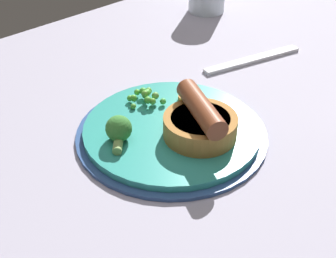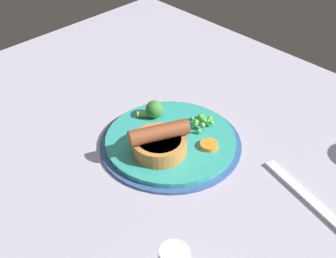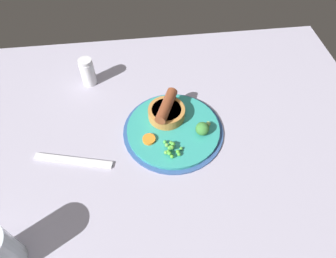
{
  "view_description": "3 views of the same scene",
  "coord_description": "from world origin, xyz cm",
  "px_view_note": "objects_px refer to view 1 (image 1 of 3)",
  "views": [
    {
      "loc": [
        36.76,
        36.41,
        38.42
      ],
      "look_at": [
        5.48,
        2.91,
        5.48
      ],
      "focal_mm": 50.0,
      "sensor_mm": 36.0,
      "label": 1
    },
    {
      "loc": [
        -40.26,
        45.2,
        54.23
      ],
      "look_at": [
        3.24,
        2.79,
        7.25
      ],
      "focal_mm": 50.0,
      "sensor_mm": 36.0,
      "label": 2
    },
    {
      "loc": [
        -2.86,
        -41.84,
        60.98
      ],
      "look_at": [
        2.3,
        0.5,
        5.68
      ],
      "focal_mm": 32.0,
      "sensor_mm": 36.0,
      "label": 3
    }
  ],
  "objects_px": {
    "dinner_plate": "(172,132)",
    "pea_pile": "(146,96)",
    "broccoli_floret_near": "(119,130)",
    "fork": "(252,60)",
    "carrot_slice_0": "(189,97)",
    "sausage_pudding": "(200,122)"
  },
  "relations": [
    {
      "from": "broccoli_floret_near",
      "to": "sausage_pudding",
      "type": "bearing_deg",
      "value": -84.51
    },
    {
      "from": "dinner_plate",
      "to": "pea_pile",
      "type": "relative_size",
      "value": 4.91
    },
    {
      "from": "dinner_plate",
      "to": "carrot_slice_0",
      "type": "xyz_separation_m",
      "value": [
        -0.06,
        -0.03,
        0.01
      ]
    },
    {
      "from": "sausage_pudding",
      "to": "fork",
      "type": "distance_m",
      "value": 0.24
    },
    {
      "from": "broccoli_floret_near",
      "to": "fork",
      "type": "bearing_deg",
      "value": -40.35
    },
    {
      "from": "pea_pile",
      "to": "carrot_slice_0",
      "type": "height_order",
      "value": "pea_pile"
    },
    {
      "from": "sausage_pudding",
      "to": "broccoli_floret_near",
      "type": "bearing_deg",
      "value": 76.77
    },
    {
      "from": "sausage_pudding",
      "to": "fork",
      "type": "xyz_separation_m",
      "value": [
        -0.22,
        -0.09,
        -0.03
      ]
    },
    {
      "from": "broccoli_floret_near",
      "to": "carrot_slice_0",
      "type": "xyz_separation_m",
      "value": [
        -0.13,
        -0.01,
        -0.01
      ]
    },
    {
      "from": "dinner_plate",
      "to": "carrot_slice_0",
      "type": "distance_m",
      "value": 0.07
    },
    {
      "from": "dinner_plate",
      "to": "fork",
      "type": "height_order",
      "value": "dinner_plate"
    },
    {
      "from": "pea_pile",
      "to": "fork",
      "type": "bearing_deg",
      "value": 177.91
    },
    {
      "from": "dinner_plate",
      "to": "broccoli_floret_near",
      "type": "xyz_separation_m",
      "value": [
        0.07,
        -0.02,
        0.02
      ]
    },
    {
      "from": "pea_pile",
      "to": "broccoli_floret_near",
      "type": "distance_m",
      "value": 0.09
    },
    {
      "from": "broccoli_floret_near",
      "to": "fork",
      "type": "height_order",
      "value": "broccoli_floret_near"
    },
    {
      "from": "dinner_plate",
      "to": "fork",
      "type": "xyz_separation_m",
      "value": [
        -0.23,
        -0.06,
        -0.0
      ]
    },
    {
      "from": "sausage_pudding",
      "to": "dinner_plate",
      "type": "bearing_deg",
      "value": 41.66
    },
    {
      "from": "carrot_slice_0",
      "to": "fork",
      "type": "height_order",
      "value": "carrot_slice_0"
    },
    {
      "from": "sausage_pudding",
      "to": "pea_pile",
      "type": "relative_size",
      "value": 2.04
    },
    {
      "from": "broccoli_floret_near",
      "to": "fork",
      "type": "xyz_separation_m",
      "value": [
        -0.3,
        -0.04,
        -0.03
      ]
    },
    {
      "from": "carrot_slice_0",
      "to": "sausage_pudding",
      "type": "bearing_deg",
      "value": 53.91
    },
    {
      "from": "dinner_plate",
      "to": "fork",
      "type": "distance_m",
      "value": 0.24
    }
  ]
}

